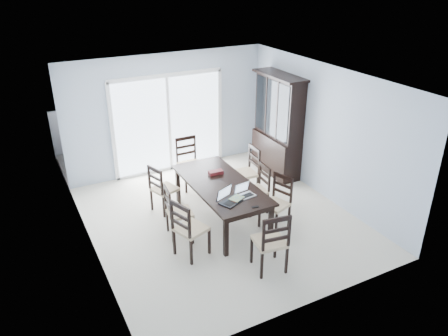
{
  "coord_description": "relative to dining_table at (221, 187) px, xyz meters",
  "views": [
    {
      "loc": [
        -3.1,
        -6.08,
        4.26
      ],
      "look_at": [
        0.07,
        0.0,
        1.03
      ],
      "focal_mm": 35.0,
      "sensor_mm": 36.0,
      "label": 1
    }
  ],
  "objects": [
    {
      "name": "chair_end_near",
      "position": [
        -0.0,
        -1.68,
        -0.05
      ],
      "size": [
        0.51,
        0.52,
        1.19
      ],
      "rotation": [
        0.0,
        0.0,
        -0.16
      ],
      "color": "black",
      "rests_on": "floor"
    },
    {
      "name": "railing",
      "position": [
        0.0,
        4.5,
        -0.12
      ],
      "size": [
        4.5,
        0.06,
        1.1
      ],
      "primitive_type": "cube",
      "color": "#99999E",
      "rests_on": "balcony"
    },
    {
      "name": "chair_left_mid",
      "position": [
        -0.93,
        -0.1,
        -0.11
      ],
      "size": [
        0.46,
        0.45,
        1.07
      ],
      "rotation": [
        0.0,
        0.0,
        -1.69
      ],
      "color": "black",
      "rests_on": "floor"
    },
    {
      "name": "game_box",
      "position": [
        0.09,
        0.36,
        0.11
      ],
      "size": [
        0.27,
        0.15,
        0.07
      ],
      "primitive_type": "cube",
      "rotation": [
        0.0,
        0.0,
        -0.07
      ],
      "color": "#4B0F18",
      "rests_on": "dining_table"
    },
    {
      "name": "ceiling",
      "position": [
        0.0,
        0.0,
        1.93
      ],
      "size": [
        5.0,
        5.0,
        0.0
      ],
      "primitive_type": "plane",
      "rotation": [
        3.14,
        0.0,
        0.0
      ],
      "color": "white",
      "rests_on": "back_wall"
    },
    {
      "name": "dining_table",
      "position": [
        0.0,
        0.0,
        0.0
      ],
      "size": [
        1.0,
        2.2,
        0.75
      ],
      "color": "black",
      "rests_on": "floor"
    },
    {
      "name": "wall_right",
      "position": [
        2.25,
        0.0,
        0.63
      ],
      "size": [
        0.02,
        5.0,
        2.6
      ],
      "primitive_type": "cube",
      "color": "#A9B7C9",
      "rests_on": "floor"
    },
    {
      "name": "balcony",
      "position": [
        0.0,
        3.5,
        -0.72
      ],
      "size": [
        4.5,
        2.0,
        0.1
      ],
      "primitive_type": "cube",
      "color": "gray",
      "rests_on": "ground"
    },
    {
      "name": "china_hutch",
      "position": [
        2.02,
        1.25,
        0.4
      ],
      "size": [
        0.5,
        1.38,
        2.2
      ],
      "color": "black",
      "rests_on": "floor"
    },
    {
      "name": "laptop_dark",
      "position": [
        -0.16,
        -0.69,
        0.14
      ],
      "size": [
        0.42,
        0.36,
        0.24
      ],
      "rotation": [
        0.0,
        0.0,
        0.4
      ],
      "color": "black",
      "rests_on": "dining_table"
    },
    {
      "name": "wall_left",
      "position": [
        -2.25,
        0.0,
        0.63
      ],
      "size": [
        0.02,
        5.0,
        2.6
      ],
      "primitive_type": "cube",
      "color": "#A9B7C9",
      "rests_on": "floor"
    },
    {
      "name": "floor",
      "position": [
        0.0,
        0.0,
        -0.67
      ],
      "size": [
        5.0,
        5.0,
        0.0
      ],
      "primitive_type": "plane",
      "color": "beige",
      "rests_on": "ground"
    },
    {
      "name": "laptop_silver",
      "position": [
        0.16,
        -0.62,
        0.13
      ],
      "size": [
        0.32,
        0.24,
        0.2
      ],
      "rotation": [
        0.0,
        0.0,
        0.14
      ],
      "color": "#B5B5B7",
      "rests_on": "dining_table"
    },
    {
      "name": "chair_right_near",
      "position": [
        0.82,
        -0.61,
        -0.09
      ],
      "size": [
        0.53,
        0.53,
        1.09
      ],
      "rotation": [
        0.0,
        0.0,
        1.9
      ],
      "color": "black",
      "rests_on": "floor"
    },
    {
      "name": "sliding_door",
      "position": [
        0.0,
        2.48,
        0.41
      ],
      "size": [
        2.52,
        0.05,
        2.18
      ],
      "color": "silver",
      "rests_on": "floor"
    },
    {
      "name": "chair_right_far",
      "position": [
        0.95,
        0.63,
        -0.06
      ],
      "size": [
        0.47,
        0.46,
        1.16
      ],
      "rotation": [
        0.0,
        0.0,
        1.52
      ],
      "color": "black",
      "rests_on": "floor"
    },
    {
      "name": "chair_end_far",
      "position": [
        0.05,
        1.55,
        -0.03
      ],
      "size": [
        0.46,
        0.47,
        1.21
      ],
      "rotation": [
        0.0,
        0.0,
        3.16
      ],
      "color": "black",
      "rests_on": "floor"
    },
    {
      "name": "chair_right_mid",
      "position": [
        0.79,
        -0.02,
        -0.11
      ],
      "size": [
        0.43,
        0.42,
        1.06
      ],
      "rotation": [
        0.0,
        0.0,
        1.51
      ],
      "color": "black",
      "rests_on": "floor"
    },
    {
      "name": "back_wall",
      "position": [
        0.0,
        2.5,
        0.63
      ],
      "size": [
        4.5,
        0.02,
        2.6
      ],
      "primitive_type": "cube",
      "color": "#A9B7C9",
      "rests_on": "floor"
    },
    {
      "name": "chair_left_near",
      "position": [
        -0.98,
        -0.74,
        -0.06
      ],
      "size": [
        0.57,
        0.56,
        1.16
      ],
      "rotation": [
        0.0,
        0.0,
        -1.23
      ],
      "color": "black",
      "rests_on": "floor"
    },
    {
      "name": "book_stack",
      "position": [
        -0.05,
        -0.65,
        0.1
      ],
      "size": [
        0.28,
        0.26,
        0.04
      ],
      "rotation": [
        0.0,
        0.0,
        0.3
      ],
      "color": "maroon",
      "rests_on": "dining_table"
    },
    {
      "name": "chair_left_far",
      "position": [
        -0.85,
        0.76,
        -0.09
      ],
      "size": [
        0.53,
        0.52,
        1.09
      ],
      "rotation": [
        0.0,
        0.0,
        -1.26
      ],
      "color": "black",
      "rests_on": "floor"
    },
    {
      "name": "cell_phone",
      "position": [
        0.11,
        -1.0,
        0.08
      ],
      "size": [
        0.12,
        0.07,
        0.01
      ],
      "primitive_type": "cube",
      "rotation": [
        0.0,
        0.0,
        -0.16
      ],
      "color": "black",
      "rests_on": "dining_table"
    },
    {
      "name": "hot_tub",
      "position": [
        -0.34,
        3.56,
        -0.21
      ],
      "size": [
        1.97,
        1.81,
        0.92
      ],
      "rotation": [
        0.0,
        0.0,
        0.14
      ],
      "color": "maroon",
      "rests_on": "balcony"
    }
  ]
}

